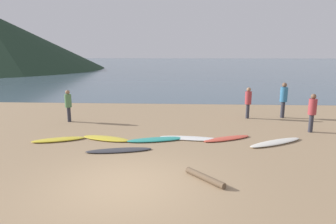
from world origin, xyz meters
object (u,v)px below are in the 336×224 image
surfboard_6 (276,142)px  person_3 (248,100)px  driftwood_log (205,177)px  surfboard_5 (227,138)px  person_2 (68,103)px  surfboard_4 (191,138)px  surfboard_3 (156,139)px  surfboard_2 (119,150)px  person_0 (312,110)px  person_1 (284,97)px  surfboard_0 (58,140)px  surfboard_1 (106,138)px

surfboard_6 → person_3: 4.28m
driftwood_log → person_3: bearing=70.5°
surfboard_5 → person_2: bearing=134.9°
surfboard_4 → person_3: 4.89m
surfboard_3 → surfboard_5: size_ratio=1.11×
surfboard_6 → person_3: size_ratio=1.56×
surfboard_2 → surfboard_4: bearing=19.2°
person_3 → surfboard_2: bearing=-131.2°
surfboard_5 → person_2: 7.74m
person_0 → person_1: 2.74m
surfboard_4 → surfboard_0: bearing=-167.5°
person_1 → person_2: person_1 is taller
surfboard_0 → surfboard_1: (1.79, 0.26, -0.00)m
surfboard_4 → person_2: (-5.87, 2.60, 0.88)m
person_3 → surfboard_4: bearing=-123.3°
surfboard_5 → person_2: (-7.25, 2.55, 0.87)m
surfboard_5 → surfboard_0: bearing=158.8°
person_0 → driftwood_log: 7.04m
person_2 → surfboard_4: bearing=-99.2°
surfboard_6 → surfboard_1: bearing=148.4°
person_1 → driftwood_log: 9.03m
surfboard_4 → person_3: (2.94, 3.80, 0.90)m
surfboard_0 → person_0: 10.40m
surfboard_3 → surfboard_6: bearing=-16.9°
surfboard_4 → surfboard_5: surfboard_5 is taller
surfboard_3 → surfboard_6: size_ratio=0.93×
surfboard_6 → person_2: 9.53m
surfboard_4 → person_1: person_1 is taller
surfboard_0 → surfboard_1: surfboard_0 is taller
surfboard_4 → surfboard_1: bearing=-169.1°
surfboard_1 → surfboard_3: (1.98, -0.04, 0.00)m
surfboard_1 → person_0: person_0 is taller
person_0 → surfboard_4: bearing=58.9°
surfboard_0 → surfboard_6: bearing=-19.6°
surfboard_2 → driftwood_log: 3.57m
surfboard_2 → surfboard_3: size_ratio=0.99×
surfboard_0 → surfboard_2: size_ratio=0.87×
person_0 → person_2: (-10.95, 1.28, -0.06)m
person_3 → driftwood_log: (-2.67, -7.54, -0.85)m
driftwood_log → surfboard_5: bearing=73.6°
surfboard_4 → person_0: person_0 is taller
surfboard_4 → surfboard_6: (3.14, -0.39, 0.01)m
surfboard_0 → surfboard_3: (3.77, 0.22, -0.00)m
surfboard_6 → surfboard_4: bearing=142.9°
person_0 → driftwood_log: size_ratio=1.21×
person_1 → surfboard_6: bearing=143.3°
surfboard_4 → person_2: size_ratio=1.62×
surfboard_3 → surfboard_5: bearing=-9.0°
surfboard_1 → driftwood_log: size_ratio=1.47×
surfboard_3 → driftwood_log: 3.85m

